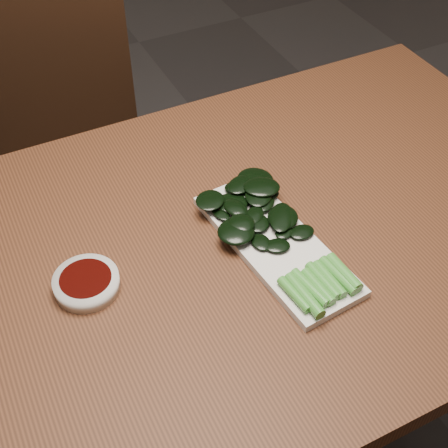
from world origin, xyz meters
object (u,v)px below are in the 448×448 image
at_px(chair_far, 71,161).
at_px(gai_lan, 269,223).
at_px(table, 214,273).
at_px(serving_plate, 276,244).
at_px(sauce_bowl, 86,283).

xyz_separation_m(chair_far, gai_lan, (0.19, -0.67, 0.29)).
distance_m(table, serving_plate, 0.13).
relative_size(serving_plate, gai_lan, 0.98).
xyz_separation_m(table, gai_lan, (0.09, -0.02, 0.10)).
relative_size(chair_far, sauce_bowl, 8.65).
bearing_deg(sauce_bowl, table, -1.57).
relative_size(table, sauce_bowl, 13.60).
height_order(chair_far, gai_lan, chair_far).
distance_m(sauce_bowl, gai_lan, 0.31).
xyz_separation_m(sauce_bowl, serving_plate, (0.31, -0.06, -0.01)).
distance_m(chair_far, gai_lan, 0.76).
height_order(table, gai_lan, gai_lan).
distance_m(table, chair_far, 0.69).
bearing_deg(gai_lan, chair_far, 105.95).
bearing_deg(serving_plate, gai_lan, 83.53).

